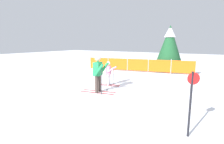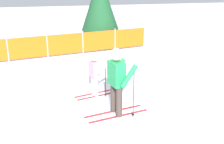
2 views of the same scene
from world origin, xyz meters
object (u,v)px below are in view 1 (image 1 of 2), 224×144
(conifer_far, at_px, (170,43))
(trail_marker, at_px, (191,98))
(skier_adult, at_px, (98,70))
(skier_child, at_px, (109,71))
(safety_fence, at_px, (138,65))

(conifer_far, bearing_deg, trail_marker, -73.46)
(trail_marker, bearing_deg, skier_adult, 154.63)
(trail_marker, bearing_deg, skier_child, 143.26)
(conifer_far, bearing_deg, skier_adult, -98.98)
(conifer_far, bearing_deg, safety_fence, -140.13)
(skier_adult, xyz_separation_m, skier_child, (-0.29, 1.31, -0.27))
(skier_child, distance_m, safety_fence, 4.71)
(skier_adult, relative_size, trail_marker, 1.07)
(conifer_far, height_order, trail_marker, conifer_far)
(safety_fence, relative_size, conifer_far, 2.26)
(skier_child, xyz_separation_m, safety_fence, (-0.40, 4.69, -0.21))
(safety_fence, distance_m, conifer_far, 2.96)
(conifer_far, relative_size, trail_marker, 2.22)
(trail_marker, bearing_deg, safety_fence, 120.77)
(skier_adult, height_order, conifer_far, conifer_far)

